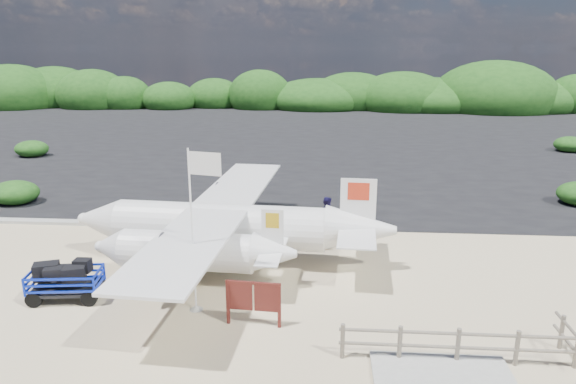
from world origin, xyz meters
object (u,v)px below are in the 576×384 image
Objects in this scene: signboard at (254,325)px; crew_b at (326,216)px; flagpole at (196,309)px; crew_c at (311,230)px; baggage_cart at (68,299)px; crew_a at (184,238)px; aircraft_large at (508,155)px; aircraft_small at (171,127)px.

signboard is 8.29m from crew_b.
crew_c is (3.47, 5.15, 0.93)m from flagpole.
signboard is at bearing -17.68° from baggage_cart.
crew_a is 0.94× the size of crew_b.
baggage_cart is 0.16× the size of aircraft_large.
crew_c is (1.52, 5.96, 0.93)m from signboard.
baggage_cart is at bearing 30.23° from crew_c.
baggage_cart is at bearing 29.29° from crew_a.
aircraft_small is at bearing 107.81° from flagpole.
crew_c is at bearing 94.53° from crew_b.
signboard is at bearing 74.71° from crew_c.
aircraft_small is at bearing -19.20° from aircraft_large.
crew_b is 35.84m from aircraft_small.
flagpole reaches higher than crew_b.
crew_a reaches higher than signboard.
aircraft_large is (16.21, 26.70, 0.00)m from signboard.
aircraft_small is at bearing -65.72° from crew_c.
signboard is at bearing 101.89° from crew_a.
crew_b is at bearing -108.12° from crew_c.
baggage_cart is 0.32× the size of aircraft_small.
flagpole reaches higher than crew_c.
baggage_cart is at bearing 105.41° from aircraft_small.
crew_c is 0.13× the size of aircraft_large.
crew_c is at bearing 118.86° from aircraft_small.
crew_c reaches higher than crew_a.
aircraft_large reaches higher than aircraft_small.
crew_b is (4.08, 7.14, 0.87)m from flagpole.
baggage_cart is 1.38× the size of signboard.
crew_c is at bearing 58.48° from aircraft_large.
crew_b reaches higher than baggage_cart.
baggage_cart is 4.84m from crew_a.
flagpole is at bearing 86.81° from crew_a.
crew_a is 0.89× the size of crew_c.
flagpole reaches higher than baggage_cart.
crew_c is (7.87, 4.78, 0.93)m from baggage_cart.
baggage_cart is 9.26m from crew_c.
crew_c is at bearing 168.76° from crew_a.
crew_c is (4.94, 1.01, 0.10)m from crew_a.
crew_a reaches higher than baggage_cart.
baggage_cart is 1.39× the size of crew_b.
flagpole is (4.41, -0.36, 0.00)m from baggage_cart.
crew_a reaches higher than aircraft_small.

